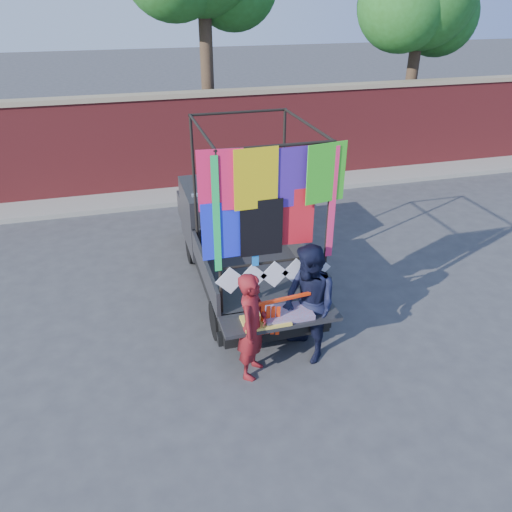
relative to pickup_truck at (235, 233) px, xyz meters
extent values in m
plane|color=#38383A|center=(-0.30, -2.08, -0.81)|extent=(90.00, 90.00, 0.00)
cube|color=maroon|center=(-0.30, 4.92, 0.44)|extent=(30.00, 0.35, 2.50)
cube|color=gray|center=(-0.30, 4.92, 1.74)|extent=(30.00, 0.45, 0.12)
cube|color=gray|center=(-0.30, 4.22, -0.75)|extent=(30.00, 1.20, 0.12)
cylinder|color=#38281C|center=(0.70, 6.12, 1.92)|extent=(0.36, 0.36, 5.46)
cylinder|color=#38281C|center=(7.20, 6.12, 1.46)|extent=(0.36, 0.36, 4.55)
sphere|color=#205B1A|center=(8.10, 6.52, 3.41)|extent=(2.40, 2.40, 2.40)
sphere|color=#205B1A|center=(6.40, 5.82, 3.74)|extent=(2.60, 2.60, 2.60)
cylinder|color=black|center=(-0.75, 0.57, -0.50)|extent=(0.21, 0.64, 0.64)
cylinder|color=black|center=(-0.75, -2.03, -0.50)|extent=(0.21, 0.64, 0.64)
cylinder|color=black|center=(0.75, 0.57, -0.50)|extent=(0.21, 0.64, 0.64)
cylinder|color=black|center=(0.75, -2.03, -0.50)|extent=(0.21, 0.64, 0.64)
cube|color=black|center=(0.00, -0.77, -0.33)|extent=(1.64, 4.05, 0.29)
cube|color=black|center=(0.00, -1.50, -0.06)|extent=(1.73, 2.22, 0.10)
cube|color=black|center=(-0.85, -1.50, 0.15)|extent=(0.06, 2.22, 0.43)
cube|color=black|center=(0.85, -1.50, 0.15)|extent=(0.06, 2.22, 0.43)
cube|color=black|center=(0.00, -0.41, 0.15)|extent=(1.73, 0.06, 0.43)
cube|color=black|center=(0.00, 0.53, 0.20)|extent=(1.73, 1.54, 1.20)
cube|color=#8C9EAD|center=(0.00, 0.09, 0.58)|extent=(1.54, 0.06, 0.53)
cube|color=#8C9EAD|center=(0.00, 1.25, 0.39)|extent=(1.54, 0.10, 0.67)
cube|color=black|center=(0.00, 1.59, -0.04)|extent=(1.69, 0.87, 0.53)
cube|color=black|center=(0.00, -2.85, -0.04)|extent=(1.73, 0.53, 0.06)
cube|color=black|center=(0.00, -2.62, -0.41)|extent=(1.78, 0.14, 0.17)
cylinder|color=black|center=(-0.79, -2.51, 1.19)|extent=(0.05, 0.05, 2.41)
cylinder|color=black|center=(-0.79, -0.49, 1.19)|extent=(0.05, 0.05, 2.41)
cylinder|color=black|center=(0.79, -2.51, 1.19)|extent=(0.05, 0.05, 2.41)
cylinder|color=black|center=(0.79, -0.49, 1.19)|extent=(0.05, 0.05, 2.41)
cylinder|color=black|center=(0.00, -2.51, 2.39)|extent=(1.64, 0.04, 0.04)
cylinder|color=black|center=(0.00, -0.49, 2.39)|extent=(1.64, 0.04, 0.04)
cylinder|color=black|center=(-0.79, -1.50, 2.39)|extent=(0.04, 2.07, 0.04)
cylinder|color=black|center=(0.79, -1.50, 2.39)|extent=(0.04, 2.07, 0.04)
cylinder|color=black|center=(0.00, -2.51, 0.71)|extent=(1.64, 0.04, 0.04)
cube|color=#E5194E|center=(-0.72, -2.53, 1.96)|extent=(0.60, 0.01, 0.82)
cube|color=yellow|center=(-0.24, -2.57, 1.96)|extent=(0.60, 0.01, 0.82)
cube|color=#4420A2|center=(0.24, -2.53, 1.96)|extent=(0.60, 0.01, 0.82)
cube|color=#3AD926|center=(0.72, -2.57, 1.96)|extent=(0.60, 0.01, 0.82)
cube|color=#1C2DFF|center=(-0.72, -2.53, 1.33)|extent=(0.60, 0.01, 0.82)
cube|color=black|center=(-0.24, -2.57, 1.33)|extent=(0.60, 0.01, 0.82)
cube|color=red|center=(0.24, -2.53, 1.33)|extent=(0.60, 0.01, 0.82)
cube|color=#19CE58|center=(-0.82, -2.55, 1.53)|extent=(0.10, 0.01, 1.64)
cube|color=#EF2760|center=(0.82, -2.55, 1.53)|extent=(0.10, 0.01, 1.64)
cube|color=blue|center=(-0.29, -2.55, 1.53)|extent=(0.10, 0.01, 1.64)
cube|color=white|center=(-0.65, -2.54, 0.52)|extent=(0.44, 0.01, 0.44)
cube|color=white|center=(-0.33, -2.54, 0.52)|extent=(0.44, 0.01, 0.44)
cube|color=white|center=(0.00, -2.54, 0.52)|extent=(0.44, 0.01, 0.44)
cube|color=white|center=(0.33, -2.54, 0.52)|extent=(0.44, 0.01, 0.44)
cube|color=white|center=(0.66, -2.54, 0.52)|extent=(0.44, 0.01, 0.44)
cube|color=red|center=(0.10, -2.85, 0.02)|extent=(0.72, 0.43, 0.08)
cube|color=gold|center=(-0.24, -2.91, 0.01)|extent=(0.67, 0.39, 0.04)
imported|color=maroon|center=(-0.45, -2.99, 0.01)|extent=(0.66, 0.72, 1.65)
imported|color=black|center=(0.44, -2.84, 0.11)|extent=(0.89, 1.03, 1.85)
cube|color=#F7340D|center=(-0.01, -2.92, 0.32)|extent=(0.89, 0.14, 0.04)
cube|color=#F7340D|center=(-0.29, -2.94, 0.04)|extent=(0.06, 0.02, 0.52)
cube|color=#F7340D|center=(-0.22, -2.94, 0.02)|extent=(0.06, 0.02, 0.52)
cube|color=#F7340D|center=(-0.14, -2.94, 0.00)|extent=(0.06, 0.02, 0.52)
cube|color=#F7340D|center=(-0.06, -2.94, -0.02)|extent=(0.06, 0.02, 0.52)
camera|label=1|loc=(-1.91, -8.45, 4.16)|focal=35.00mm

